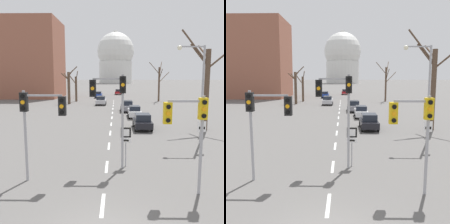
% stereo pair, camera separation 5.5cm
% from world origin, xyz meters
% --- Properties ---
extents(lane_stripe_0, '(0.16, 2.00, 0.01)m').
position_xyz_m(lane_stripe_0, '(0.00, 2.41, 0.00)').
color(lane_stripe_0, silver).
rests_on(lane_stripe_0, ground_plane).
extents(lane_stripe_1, '(0.16, 2.00, 0.01)m').
position_xyz_m(lane_stripe_1, '(0.00, 6.91, 0.00)').
color(lane_stripe_1, silver).
rests_on(lane_stripe_1, ground_plane).
extents(lane_stripe_2, '(0.16, 2.00, 0.01)m').
position_xyz_m(lane_stripe_2, '(0.00, 11.41, 0.00)').
color(lane_stripe_2, silver).
rests_on(lane_stripe_2, ground_plane).
extents(lane_stripe_3, '(0.16, 2.00, 0.01)m').
position_xyz_m(lane_stripe_3, '(0.00, 15.91, 0.00)').
color(lane_stripe_3, silver).
rests_on(lane_stripe_3, ground_plane).
extents(lane_stripe_4, '(0.16, 2.00, 0.01)m').
position_xyz_m(lane_stripe_4, '(0.00, 20.41, 0.00)').
color(lane_stripe_4, silver).
rests_on(lane_stripe_4, ground_plane).
extents(lane_stripe_5, '(0.16, 2.00, 0.01)m').
position_xyz_m(lane_stripe_5, '(0.00, 24.91, 0.00)').
color(lane_stripe_5, silver).
rests_on(lane_stripe_5, ground_plane).
extents(lane_stripe_6, '(0.16, 2.00, 0.01)m').
position_xyz_m(lane_stripe_6, '(0.00, 29.41, 0.00)').
color(lane_stripe_6, silver).
rests_on(lane_stripe_6, ground_plane).
extents(lane_stripe_7, '(0.16, 2.00, 0.01)m').
position_xyz_m(lane_stripe_7, '(0.00, 33.91, 0.00)').
color(lane_stripe_7, silver).
rests_on(lane_stripe_7, ground_plane).
extents(lane_stripe_8, '(0.16, 2.00, 0.01)m').
position_xyz_m(lane_stripe_8, '(0.00, 38.41, 0.00)').
color(lane_stripe_8, silver).
rests_on(lane_stripe_8, ground_plane).
extents(lane_stripe_9, '(0.16, 2.00, 0.01)m').
position_xyz_m(lane_stripe_9, '(0.00, 42.91, 0.00)').
color(lane_stripe_9, silver).
rests_on(lane_stripe_9, ground_plane).
extents(lane_stripe_10, '(0.16, 2.00, 0.01)m').
position_xyz_m(lane_stripe_10, '(0.00, 47.41, 0.00)').
color(lane_stripe_10, silver).
rests_on(lane_stripe_10, ground_plane).
extents(traffic_signal_centre_tall, '(2.06, 0.34, 5.49)m').
position_xyz_m(traffic_signal_centre_tall, '(0.35, 6.71, 4.16)').
color(traffic_signal_centre_tall, '#9E9EA3').
rests_on(traffic_signal_centre_tall, ground_plane).
extents(traffic_signal_near_right, '(1.91, 0.34, 4.55)m').
position_xyz_m(traffic_signal_near_right, '(3.83, 3.48, 3.44)').
color(traffic_signal_near_right, '#9E9EA3').
rests_on(traffic_signal_near_right, ground_plane).
extents(traffic_signal_near_left, '(2.28, 0.34, 4.69)m').
position_xyz_m(traffic_signal_near_left, '(-3.37, 4.85, 3.56)').
color(traffic_signal_near_left, '#9E9EA3').
rests_on(traffic_signal_near_left, ground_plane).
extents(route_sign_post, '(0.60, 0.08, 2.43)m').
position_xyz_m(route_sign_post, '(1.14, 7.00, 1.66)').
color(route_sign_post, '#9E9EA3').
rests_on(route_sign_post, ground_plane).
extents(speed_limit_sign, '(0.60, 0.08, 2.26)m').
position_xyz_m(speed_limit_sign, '(6.69, 10.12, 1.53)').
color(speed_limit_sign, '#9E9EA3').
rests_on(speed_limit_sign, ground_plane).
extents(street_lamp_right, '(2.17, 0.36, 7.73)m').
position_xyz_m(street_lamp_right, '(6.91, 12.19, 4.79)').
color(street_lamp_right, '#9E9EA3').
rests_on(street_lamp_right, ground_plane).
extents(sedan_near_left, '(1.93, 4.50, 1.69)m').
position_xyz_m(sedan_near_left, '(2.22, 30.94, 0.84)').
color(sedan_near_left, slate).
rests_on(sedan_near_left, ground_plane).
extents(sedan_near_right, '(1.92, 4.26, 1.67)m').
position_xyz_m(sedan_near_right, '(-2.35, 39.98, 0.84)').
color(sedan_near_right, '#B7B7BC').
rests_on(sedan_near_right, ground_plane).
extents(sedan_mid_centre, '(1.69, 4.24, 1.56)m').
position_xyz_m(sedan_mid_centre, '(2.96, 25.20, 0.79)').
color(sedan_mid_centre, silver).
rests_on(sedan_mid_centre, ground_plane).
extents(sedan_far_left, '(1.81, 3.95, 1.61)m').
position_xyz_m(sedan_far_left, '(3.25, 17.76, 0.81)').
color(sedan_far_left, black).
rests_on(sedan_far_left, ground_plane).
extents(sedan_far_right, '(1.96, 4.12, 1.59)m').
position_xyz_m(sedan_far_right, '(1.14, 67.14, 0.81)').
color(sedan_far_right, maroon).
rests_on(sedan_far_right, ground_plane).
extents(sedan_distant_centre, '(1.76, 4.30, 1.64)m').
position_xyz_m(sedan_distant_centre, '(-3.92, 55.45, 0.84)').
color(sedan_distant_centre, navy).
rests_on(sedan_distant_centre, ground_plane).
extents(bare_tree_left_near, '(2.13, 2.05, 6.52)m').
position_xyz_m(bare_tree_left_near, '(-8.14, 46.24, 2.97)').
color(bare_tree_left_near, brown).
rests_on(bare_tree_left_near, ground_plane).
extents(bare_tree_right_near, '(4.72, 6.26, 8.69)m').
position_xyz_m(bare_tree_right_near, '(9.83, 46.90, 4.27)').
color(bare_tree_right_near, brown).
rests_on(bare_tree_right_near, ground_plane).
extents(bare_tree_left_far, '(3.17, 2.83, 7.32)m').
position_xyz_m(bare_tree_left_far, '(-8.66, 41.04, 3.55)').
color(bare_tree_left_far, brown).
rests_on(bare_tree_left_far, ground_plane).
extents(bare_tree_right_far, '(4.85, 3.42, 9.98)m').
position_xyz_m(bare_tree_right_far, '(9.49, 17.57, 4.62)').
color(bare_tree_right_far, brown).
rests_on(bare_tree_right_far, ground_plane).
extents(capitol_dome, '(28.46, 28.46, 40.20)m').
position_xyz_m(capitol_dome, '(0.00, 190.88, 19.58)').
color(capitol_dome, silver).
rests_on(capitol_dome, ground_plane).
extents(apartment_block_left, '(18.00, 14.00, 19.40)m').
position_xyz_m(apartment_block_left, '(-22.90, 57.42, 9.70)').
color(apartment_block_left, '#935642').
rests_on(apartment_block_left, ground_plane).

